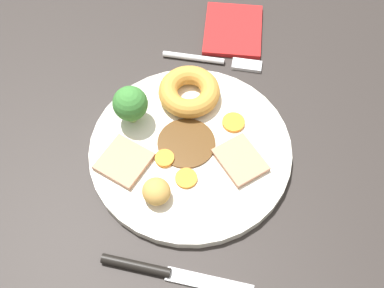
# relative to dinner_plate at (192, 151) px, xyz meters

# --- Properties ---
(dining_table) EXTENTS (1.20, 0.84, 0.04)m
(dining_table) POSITION_rel_dinner_plate_xyz_m (0.01, -0.00, -0.02)
(dining_table) COLOR #2B2623
(dining_table) RESTS_ON ground
(dinner_plate) EXTENTS (0.27, 0.27, 0.01)m
(dinner_plate) POSITION_rel_dinner_plate_xyz_m (0.00, 0.00, 0.00)
(dinner_plate) COLOR silver
(dinner_plate) RESTS_ON dining_table
(gravy_pool) EXTENTS (0.08, 0.08, 0.00)m
(gravy_pool) POSITION_rel_dinner_plate_xyz_m (-0.01, -0.01, 0.01)
(gravy_pool) COLOR #563819
(gravy_pool) RESTS_ON dinner_plate
(meat_slice_main) EXTENTS (0.08, 0.08, 0.01)m
(meat_slice_main) POSITION_rel_dinner_plate_xyz_m (0.01, 0.07, 0.01)
(meat_slice_main) COLOR tan
(meat_slice_main) RESTS_ON dinner_plate
(meat_slice_under) EXTENTS (0.08, 0.08, 0.01)m
(meat_slice_under) POSITION_rel_dinner_plate_xyz_m (0.03, -0.09, 0.01)
(meat_slice_under) COLOR tan
(meat_slice_under) RESTS_ON dinner_plate
(yorkshire_pudding) EXTENTS (0.09, 0.09, 0.03)m
(yorkshire_pudding) POSITION_rel_dinner_plate_xyz_m (-0.08, -0.01, 0.02)
(yorkshire_pudding) COLOR #C68938
(yorkshire_pudding) RESTS_ON dinner_plate
(roast_potato_left) EXTENTS (0.05, 0.05, 0.03)m
(roast_potato_left) POSITION_rel_dinner_plate_xyz_m (0.08, -0.04, 0.02)
(roast_potato_left) COLOR #BC8C42
(roast_potato_left) RESTS_ON dinner_plate
(carrot_coin_front) EXTENTS (0.03, 0.03, 0.00)m
(carrot_coin_front) POSITION_rel_dinner_plate_xyz_m (-0.05, 0.05, 0.01)
(carrot_coin_front) COLOR orange
(carrot_coin_front) RESTS_ON dinner_plate
(carrot_coin_back) EXTENTS (0.03, 0.03, 0.00)m
(carrot_coin_back) POSITION_rel_dinner_plate_xyz_m (0.05, -0.00, 0.01)
(carrot_coin_back) COLOR orange
(carrot_coin_back) RESTS_ON dinner_plate
(carrot_coin_side) EXTENTS (0.03, 0.03, 0.01)m
(carrot_coin_side) POSITION_rel_dinner_plate_xyz_m (0.02, -0.03, 0.01)
(carrot_coin_side) COLOR orange
(carrot_coin_side) RESTS_ON dinner_plate
(broccoli_floret) EXTENTS (0.05, 0.05, 0.06)m
(broccoli_floret) POSITION_rel_dinner_plate_xyz_m (-0.04, -0.09, 0.04)
(broccoli_floret) COLOR #8CB766
(broccoli_floret) RESTS_ON dinner_plate
(fork) EXTENTS (0.02, 0.15, 0.01)m
(fork) POSITION_rel_dinner_plate_xyz_m (-0.17, 0.02, -0.00)
(fork) COLOR silver
(fork) RESTS_ON dining_table
(knife) EXTENTS (0.03, 0.19, 0.01)m
(knife) POSITION_rel_dinner_plate_xyz_m (0.17, -0.02, -0.00)
(knife) COLOR black
(knife) RESTS_ON dining_table
(folded_napkin) EXTENTS (0.11, 0.09, 0.01)m
(folded_napkin) POSITION_rel_dinner_plate_xyz_m (-0.23, 0.04, -0.00)
(folded_napkin) COLOR red
(folded_napkin) RESTS_ON dining_table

